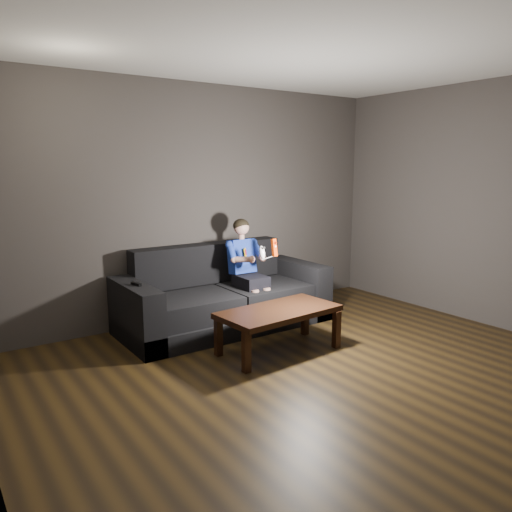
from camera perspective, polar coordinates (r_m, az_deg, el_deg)
floor at (r=4.21m, az=10.69°, el=-14.86°), size 5.00×5.00×0.00m
back_wall at (r=5.86m, az=-6.53°, el=6.05°), size 5.00×0.04×2.70m
ceiling at (r=3.93m, az=12.12°, el=23.66°), size 5.00×5.00×0.02m
sofa at (r=5.60m, az=-3.71°, el=-5.13°), size 2.31×1.00×0.89m
child at (r=5.58m, az=-1.08°, el=-0.59°), size 0.43×0.53×1.06m
wii_remote_red at (r=5.26m, az=2.11°, el=0.97°), size 0.05×0.07×0.19m
nunchuk_white at (r=5.18m, az=0.72°, el=0.40°), size 0.06×0.09×0.15m
wii_remote_black at (r=5.00m, az=-13.54°, el=-3.12°), size 0.06×0.14×0.03m
coffee_table at (r=4.82m, az=2.63°, el=-6.72°), size 1.21×0.67×0.43m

